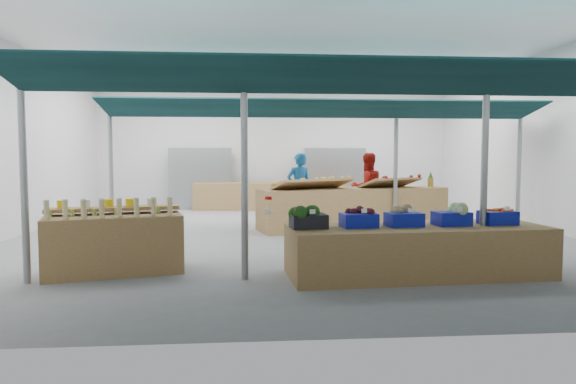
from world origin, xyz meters
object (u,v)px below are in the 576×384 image
(fruit_counter, at_px, (353,208))
(vendor_left, at_px, (299,188))
(vendor_right, at_px, (367,188))
(veg_counter, at_px, (417,251))
(bottle_shelf, at_px, (114,242))

(fruit_counter, xyz_separation_m, vendor_left, (-1.20, 1.10, 0.43))
(vendor_left, height_order, vendor_right, same)
(veg_counter, distance_m, vendor_left, 6.13)
(veg_counter, bearing_deg, vendor_right, 79.79)
(bottle_shelf, bearing_deg, vendor_right, 32.36)
(vendor_right, bearing_deg, vendor_left, -13.54)
(bottle_shelf, height_order, veg_counter, bottle_shelf)
(vendor_left, bearing_deg, vendor_right, 166.46)
(bottle_shelf, distance_m, fruit_counter, 6.29)
(veg_counter, xyz_separation_m, fruit_counter, (0.07, 4.90, 0.13))
(fruit_counter, bearing_deg, vendor_left, 123.95)
(fruit_counter, distance_m, vendor_left, 1.68)
(fruit_counter, xyz_separation_m, vendor_right, (0.60, 1.10, 0.43))
(veg_counter, relative_size, fruit_counter, 0.82)
(veg_counter, height_order, fruit_counter, fruit_counter)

